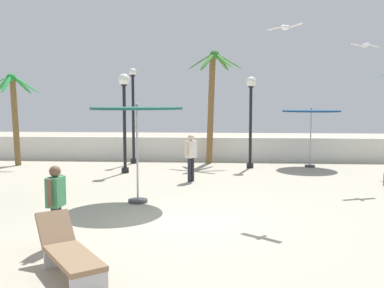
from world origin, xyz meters
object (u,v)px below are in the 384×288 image
at_px(palm_tree_2, 14,106).
at_px(guest_2, 56,199).
at_px(guest_0, 191,153).
at_px(seagull_1, 365,45).
at_px(patio_umbrella_0, 137,114).
at_px(lamp_post_2, 251,108).
at_px(lounge_chair_1, 68,251).
at_px(seagull_0, 285,27).
at_px(palm_tree_0, 212,92).
at_px(lamp_post_1, 133,110).
at_px(lamp_post_3, 124,106).
at_px(patio_umbrella_2, 311,114).

bearing_deg(palm_tree_2, guest_2, -60.73).
distance_m(guest_0, seagull_1, 6.56).
xyz_separation_m(patio_umbrella_0, lamp_post_2, (3.40, 6.38, 0.09)).
bearing_deg(seagull_1, lounge_chair_1, -130.89).
xyz_separation_m(patio_umbrella_0, lounge_chair_1, (-0.13, -4.96, -1.98)).
distance_m(guest_0, seagull_0, 5.77).
xyz_separation_m(palm_tree_0, palm_tree_2, (-8.30, -1.24, -0.60)).
distance_m(lamp_post_1, seagull_0, 9.88).
xyz_separation_m(lounge_chair_1, guest_0, (1.34, 8.15, 0.58)).
relative_size(lounge_chair_1, guest_2, 1.20).
bearing_deg(seagull_0, lamp_post_3, 133.29).
relative_size(patio_umbrella_0, lamp_post_1, 0.64).
relative_size(patio_umbrella_2, palm_tree_0, 0.50).
height_order(lamp_post_2, seagull_0, seagull_0).
bearing_deg(lamp_post_1, lounge_chair_1, -83.20).
distance_m(patio_umbrella_2, guest_2, 12.52).
height_order(lamp_post_3, guest_0, lamp_post_3).
relative_size(patio_umbrella_2, palm_tree_2, 0.63).
xyz_separation_m(guest_2, seagull_1, (7.55, 6.67, 3.56)).
bearing_deg(patio_umbrella_0, lamp_post_2, 61.96).
bearing_deg(patio_umbrella_2, guest_2, -122.51).
xyz_separation_m(lamp_post_2, guest_0, (-2.19, -3.19, -1.48)).
distance_m(palm_tree_2, seagull_1, 13.83).
distance_m(lounge_chair_1, seagull_0, 7.08).
xyz_separation_m(palm_tree_2, lamp_post_2, (9.89, -0.08, -0.04)).
height_order(lounge_chair_1, seagull_1, seagull_1).
height_order(lamp_post_2, lamp_post_3, lamp_post_3).
height_order(patio_umbrella_0, palm_tree_2, palm_tree_2).
xyz_separation_m(lamp_post_2, lamp_post_3, (-4.81, -1.56, 0.08)).
distance_m(patio_umbrella_2, guest_0, 6.05).
distance_m(patio_umbrella_2, lamp_post_1, 7.52).
bearing_deg(lamp_post_1, palm_tree_2, -169.14).
bearing_deg(guest_0, palm_tree_0, 82.34).
bearing_deg(lounge_chair_1, palm_tree_2, 119.14).
height_order(patio_umbrella_2, lamp_post_1, lamp_post_1).
relative_size(palm_tree_0, guest_0, 3.06).
distance_m(patio_umbrella_2, lamp_post_2, 2.54).
bearing_deg(lamp_post_3, patio_umbrella_2, 15.34).
bearing_deg(palm_tree_2, lounge_chair_1, -60.86).
relative_size(lounge_chair_1, guest_0, 1.15).
bearing_deg(guest_2, guest_0, 73.71).
bearing_deg(lamp_post_2, lamp_post_1, 168.51).
distance_m(guest_2, seagull_0, 6.51).
xyz_separation_m(patio_umbrella_2, lamp_post_3, (-7.30, -2.00, 0.33)).
height_order(patio_umbrella_0, palm_tree_0, palm_tree_0).
bearing_deg(seagull_1, palm_tree_2, 165.31).
distance_m(lamp_post_1, guest_2, 11.20).
relative_size(guest_0, seagull_1, 1.58).
bearing_deg(patio_umbrella_0, patio_umbrella_2, 49.19).
xyz_separation_m(palm_tree_0, seagull_0, (1.91, -8.34, 1.37)).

